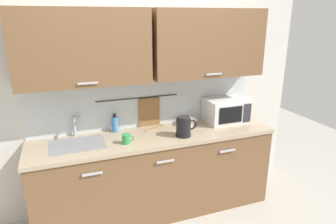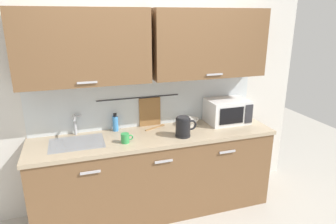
{
  "view_description": "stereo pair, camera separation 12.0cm",
  "coord_description": "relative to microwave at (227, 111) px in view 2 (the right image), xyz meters",
  "views": [
    {
      "loc": [
        -0.88,
        -2.46,
        2.07
      ],
      "look_at": [
        0.15,
        0.33,
        1.12
      ],
      "focal_mm": 32.05,
      "sensor_mm": 36.0,
      "label": 1
    },
    {
      "loc": [
        -0.77,
        -2.5,
        2.07
      ],
      "look_at": [
        0.15,
        0.33,
        1.12
      ],
      "focal_mm": 32.05,
      "sensor_mm": 36.0,
      "label": 2
    }
  ],
  "objects": [
    {
      "name": "counter_unit",
      "position": [
        -0.9,
        -0.11,
        -0.58
      ],
      "size": [
        2.53,
        0.64,
        0.9
      ],
      "color": "brown",
      "rests_on": "ground"
    },
    {
      "name": "back_wall_assembly",
      "position": [
        -0.89,
        0.12,
        0.49
      ],
      "size": [
        3.7,
        0.41,
        2.5
      ],
      "color": "silver",
      "rests_on": "ground"
    },
    {
      "name": "sink_faucet",
      "position": [
        -1.67,
        0.12,
        0.01
      ],
      "size": [
        0.09,
        0.17,
        0.22
      ],
      "color": "#B2B5BA",
      "rests_on": "counter_unit"
    },
    {
      "name": "microwave",
      "position": [
        0.0,
        0.0,
        0.0
      ],
      "size": [
        0.46,
        0.35,
        0.27
      ],
      "color": "white",
      "rests_on": "counter_unit"
    },
    {
      "name": "electric_kettle",
      "position": [
        -0.63,
        -0.24,
        -0.03
      ],
      "size": [
        0.23,
        0.16,
        0.21
      ],
      "color": "black",
      "rests_on": "counter_unit"
    },
    {
      "name": "dish_soap_bottle",
      "position": [
        -1.26,
        0.12,
        -0.05
      ],
      "size": [
        0.06,
        0.06,
        0.2
      ],
      "color": "#3F8CD8",
      "rests_on": "counter_unit"
    },
    {
      "name": "mug_near_sink",
      "position": [
        -1.22,
        -0.23,
        -0.09
      ],
      "size": [
        0.12,
        0.08,
        0.09
      ],
      "color": "green",
      "rests_on": "counter_unit"
    },
    {
      "name": "mixing_bowl",
      "position": [
        -0.45,
        0.05,
        -0.09
      ],
      "size": [
        0.21,
        0.21,
        0.08
      ],
      "color": "silver",
      "rests_on": "counter_unit"
    },
    {
      "name": "wooden_spoon",
      "position": [
        -0.81,
        0.09,
        -0.13
      ],
      "size": [
        0.26,
        0.14,
        0.01
      ],
      "color": "#9E7042",
      "rests_on": "counter_unit"
    }
  ]
}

